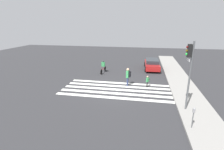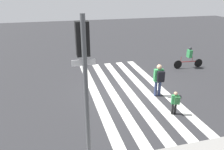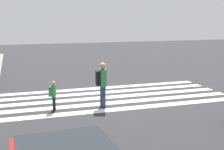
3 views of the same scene
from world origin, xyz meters
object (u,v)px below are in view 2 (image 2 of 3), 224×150
at_px(pedestrian_adult_yellow_jacket, 159,78).
at_px(cyclist_near_curb, 189,56).
at_px(traffic_light, 85,73).
at_px(pedestrian_child_with_backpack, 175,101).

height_order(pedestrian_adult_yellow_jacket, cyclist_near_curb, pedestrian_adult_yellow_jacket).
xyz_separation_m(traffic_light, pedestrian_adult_yellow_jacket, (-4.45, -4.41, -2.38)).
bearing_deg(cyclist_near_curb, traffic_light, 46.12).
xyz_separation_m(pedestrian_adult_yellow_jacket, cyclist_near_curb, (-4.13, -3.50, -0.17)).
bearing_deg(pedestrian_child_with_backpack, traffic_light, -132.36).
height_order(pedestrian_adult_yellow_jacket, pedestrian_child_with_backpack, pedestrian_adult_yellow_jacket).
bearing_deg(pedestrian_child_with_backpack, pedestrian_adult_yellow_jacket, 104.52).
relative_size(traffic_light, pedestrian_child_with_backpack, 4.30).
relative_size(pedestrian_child_with_backpack, cyclist_near_curb, 0.50).
relative_size(pedestrian_adult_yellow_jacket, pedestrian_child_with_backpack, 1.56).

